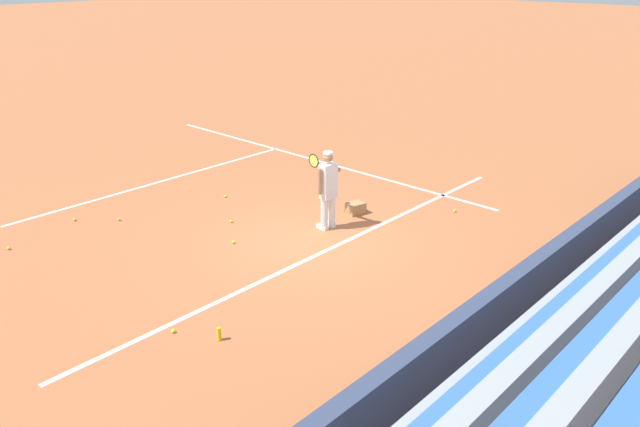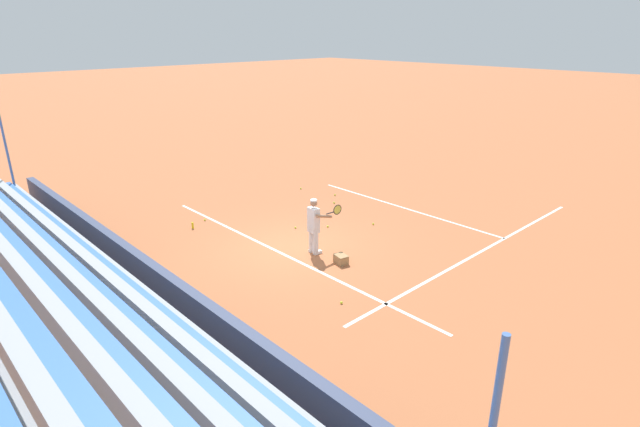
# 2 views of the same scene
# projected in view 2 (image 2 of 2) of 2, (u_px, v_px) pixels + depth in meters

# --- Properties ---
(ground_plane) EXTENTS (160.00, 160.00, 0.00)m
(ground_plane) POSITION_uv_depth(u_px,v_px,m) (294.00, 249.00, 15.46)
(ground_plane) COLOR #B7663D
(court_baseline_white) EXTENTS (12.00, 0.10, 0.01)m
(court_baseline_white) POSITION_uv_depth(u_px,v_px,m) (281.00, 253.00, 15.14)
(court_baseline_white) COLOR white
(court_baseline_white) RESTS_ON ground
(court_sideline_white) EXTENTS (0.10, 12.00, 0.01)m
(court_sideline_white) POSITION_uv_depth(u_px,v_px,m) (481.00, 252.00, 15.23)
(court_sideline_white) COLOR white
(court_sideline_white) RESTS_ON ground
(court_service_line_white) EXTENTS (8.22, 0.10, 0.01)m
(court_service_line_white) POSITION_uv_depth(u_px,v_px,m) (403.00, 208.00, 19.00)
(court_service_line_white) COLOR white
(court_service_line_white) RESTS_ON ground
(back_wall_sponsor_board) EXTENTS (20.05, 0.25, 1.10)m
(back_wall_sponsor_board) POSITION_uv_depth(u_px,v_px,m) (151.00, 281.00, 12.30)
(back_wall_sponsor_board) COLOR #384260
(back_wall_sponsor_board) RESTS_ON ground
(bleacher_stand) EXTENTS (19.05, 4.00, 3.85)m
(bleacher_stand) POSITION_uv_depth(u_px,v_px,m) (32.00, 311.00, 10.52)
(bleacher_stand) COLOR #9EA3A8
(bleacher_stand) RESTS_ON ground
(tennis_player) EXTENTS (0.62, 0.98, 1.71)m
(tennis_player) POSITION_uv_depth(u_px,v_px,m) (314.00, 226.00, 14.85)
(tennis_player) COLOR silver
(tennis_player) RESTS_ON ground
(ball_box_cardboard) EXTENTS (0.46, 0.38, 0.26)m
(ball_box_cardboard) POSITION_uv_depth(u_px,v_px,m) (341.00, 259.00, 14.44)
(ball_box_cardboard) COLOR #A87F51
(ball_box_cardboard) RESTS_ON ground
(tennis_ball_by_box) EXTENTS (0.07, 0.07, 0.07)m
(tennis_ball_by_box) POSITION_uv_depth(u_px,v_px,m) (301.00, 188.00, 21.20)
(tennis_ball_by_box) COLOR #CCE533
(tennis_ball_by_box) RESTS_ON ground
(tennis_ball_near_player) EXTENTS (0.07, 0.07, 0.07)m
(tennis_ball_near_player) POSITION_uv_depth(u_px,v_px,m) (205.00, 220.00, 17.70)
(tennis_ball_near_player) COLOR #CCE533
(tennis_ball_near_player) RESTS_ON ground
(tennis_ball_stray_back) EXTENTS (0.07, 0.07, 0.07)m
(tennis_ball_stray_back) POSITION_uv_depth(u_px,v_px,m) (295.00, 228.00, 17.01)
(tennis_ball_stray_back) COLOR #CCE533
(tennis_ball_stray_back) RESTS_ON ground
(tennis_ball_toward_net) EXTENTS (0.07, 0.07, 0.07)m
(tennis_ball_toward_net) POSITION_uv_depth(u_px,v_px,m) (334.00, 203.00, 19.46)
(tennis_ball_toward_net) COLOR #CCE533
(tennis_ball_toward_net) RESTS_ON ground
(tennis_ball_far_right) EXTENTS (0.07, 0.07, 0.07)m
(tennis_ball_far_right) POSITION_uv_depth(u_px,v_px,m) (373.00, 224.00, 17.34)
(tennis_ball_far_right) COLOR #CCE533
(tennis_ball_far_right) RESTS_ON ground
(tennis_ball_on_baseline) EXTENTS (0.07, 0.07, 0.07)m
(tennis_ball_on_baseline) POSITION_uv_depth(u_px,v_px,m) (341.00, 303.00, 12.33)
(tennis_ball_on_baseline) COLOR #CCE533
(tennis_ball_on_baseline) RESTS_ON ground
(tennis_ball_midcourt) EXTENTS (0.07, 0.07, 0.07)m
(tennis_ball_midcourt) POSITION_uv_depth(u_px,v_px,m) (335.00, 195.00, 20.38)
(tennis_ball_midcourt) COLOR #CCE533
(tennis_ball_midcourt) RESTS_ON ground
(tennis_ball_far_left) EXTENTS (0.07, 0.07, 0.07)m
(tennis_ball_far_left) POSITION_uv_depth(u_px,v_px,m) (328.00, 226.00, 17.11)
(tennis_ball_far_left) COLOR #CCE533
(tennis_ball_far_left) RESTS_ON ground
(water_bottle) EXTENTS (0.07, 0.07, 0.22)m
(water_bottle) POSITION_uv_depth(u_px,v_px,m) (193.00, 225.00, 16.99)
(water_bottle) COLOR yellow
(water_bottle) RESTS_ON ground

